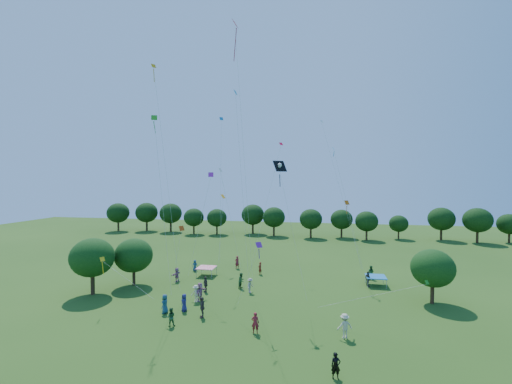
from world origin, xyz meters
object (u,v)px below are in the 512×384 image
Objects in this scene: tent_blue at (376,277)px; red_high_kite at (238,75)px; near_tree_east at (433,268)px; pirate_kite at (280,168)px; man_in_black at (336,366)px; near_tree_north at (134,255)px; near_tree_west at (92,258)px; tent_red_stripe at (206,268)px.

red_high_kite is at bearing -149.26° from tent_blue.
near_tree_east is 0.42× the size of pirate_kite.
pirate_kite is 9.90m from red_high_kite.
red_high_kite is at bearing 117.39° from man_in_black.
near_tree_east is 3.33× the size of man_in_black.
red_high_kite is (13.29, -3.49, 18.82)m from near_tree_north.
near_tree_north is at bearing 165.28° from red_high_kite.
near_tree_west is 1.11× the size of near_tree_north.
near_tree_east is at bearing -11.75° from tent_red_stripe.
pirate_kite is (10.42, -8.97, 12.25)m from tent_red_stripe.
pirate_kite is (-14.64, -3.76, 9.79)m from near_tree_east.
tent_blue is (27.47, 4.94, -2.43)m from near_tree_north.
near_tree_east is at bearing 45.79° from man_in_black.
near_tree_west reaches higher than tent_red_stripe.
near_tree_west reaches higher than near_tree_east.
tent_blue is at bearing 10.20° from near_tree_north.
tent_blue is 20.48m from man_in_black.
tent_red_stripe is at bearing 43.12° from near_tree_west.
near_tree_east reaches higher than man_in_black.
tent_blue is 26.91m from red_high_kite.
red_high_kite reaches higher than near_tree_west.
man_in_black is at bearing -24.21° from near_tree_west.
near_tree_north reaches higher than tent_red_stripe.
man_in_black is at bearing -105.20° from tent_blue.
tent_red_stripe is 25.15m from man_in_black.
tent_blue is 1.37× the size of man_in_black.
tent_red_stripe and tent_blue have the same top height.
red_high_kite is (-4.10, 0.21, 9.00)m from pirate_kite.
near_tree_west is 2.73× the size of tent_blue.
red_high_kite reaches higher than near_tree_north.
near_tree_north is at bearing 54.86° from near_tree_west.
man_in_black is (-9.93, -14.88, -2.69)m from near_tree_east.
red_high_kite is at bearing -169.29° from near_tree_east.
near_tree_west is 34.85m from near_tree_east.
red_high_kite is (-18.74, -3.55, 18.80)m from near_tree_east.
near_tree_east is at bearing 0.10° from near_tree_north.
near_tree_east is at bearing 6.20° from near_tree_west.
red_high_kite is at bearing 177.04° from pirate_kite.
near_tree_north reaches higher than tent_blue.
near_tree_north is at bearing -169.80° from tent_blue.
man_in_black reaches higher than tent_red_stripe.
near_tree_west is 1.12× the size of near_tree_east.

